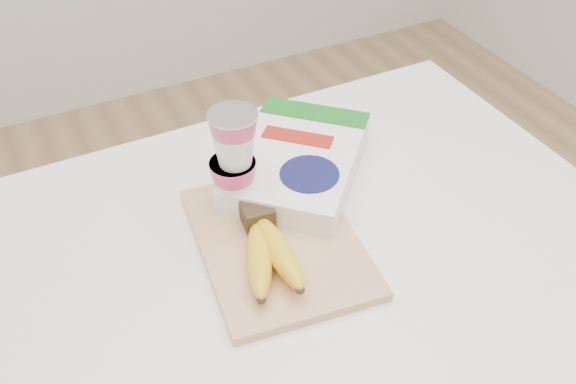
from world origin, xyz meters
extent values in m
cube|color=tan|center=(0.02, 0.02, 0.90)|extent=(0.28, 0.35, 0.02)
cube|color=#382816|center=(0.01, 0.06, 0.93)|extent=(0.05, 0.05, 0.03)
ellipsoid|color=yellow|center=(-0.03, -0.02, 0.92)|extent=(0.10, 0.18, 0.05)
sphere|color=#382816|center=(-0.06, -0.09, 0.92)|extent=(0.01, 0.01, 0.01)
ellipsoid|color=yellow|center=(0.00, -0.03, 0.93)|extent=(0.05, 0.18, 0.05)
sphere|color=#382816|center=(-0.01, -0.11, 0.93)|extent=(0.01, 0.01, 0.01)
cylinder|color=silver|center=(0.00, 0.12, 1.09)|extent=(0.08, 0.08, 0.00)
cube|color=white|center=(0.13, 0.15, 0.92)|extent=(0.34, 0.35, 0.06)
cube|color=#17691E|center=(0.21, 0.24, 0.95)|extent=(0.18, 0.17, 0.00)
cylinder|color=#121245|center=(0.11, 0.09, 0.95)|extent=(0.14, 0.14, 0.00)
cube|color=#A41C12|center=(0.14, 0.19, 0.95)|extent=(0.12, 0.11, 0.00)
camera|label=1|loc=(-0.29, -0.62, 1.62)|focal=40.00mm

